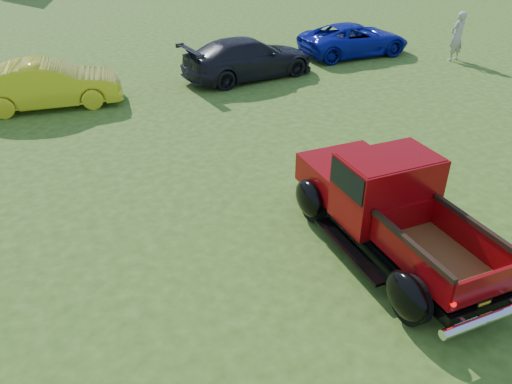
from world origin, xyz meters
TOP-DOWN VIEW (x-y plane):
  - ground at (0.00, 0.00)m, footprint 120.00×120.00m
  - pickup_truck at (2.00, -0.48)m, footprint 2.13×4.49m
  - show_car_yellow at (-2.79, 8.80)m, footprint 4.12×1.82m
  - show_car_grey at (3.50, 9.02)m, footprint 4.70×2.39m
  - show_car_blue at (8.29, 9.97)m, footprint 4.28×2.01m
  - spectator at (11.28, 7.84)m, footprint 0.71×0.52m

SIDE VIEW (x-z plane):
  - ground at x=0.00m, z-range 0.00..0.00m
  - show_car_blue at x=8.29m, z-range 0.00..1.18m
  - show_car_grey at x=3.50m, z-range 0.00..1.31m
  - show_car_yellow at x=-2.79m, z-range 0.00..1.32m
  - pickup_truck at x=2.00m, z-range -0.04..1.61m
  - spectator at x=11.28m, z-range 0.00..1.77m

